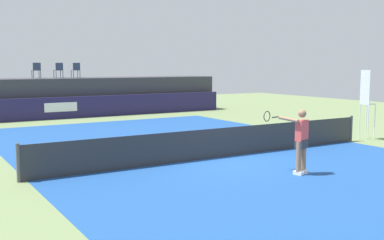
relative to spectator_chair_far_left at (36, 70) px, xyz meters
name	(u,v)px	position (x,y,z in m)	size (l,w,h in m)	color
ground_plane	(175,144)	(2.06, -12.52, -2.69)	(48.00, 48.00, 0.00)	#6B7F51
court_inner	(220,157)	(2.06, -15.52, -2.69)	(12.00, 22.00, 0.00)	#1C478C
sponsor_wall	(84,107)	(2.06, -2.02, -2.09)	(18.00, 0.22, 1.20)	#231E4C
spectator_platform	(74,96)	(2.06, -0.22, -1.59)	(18.00, 2.80, 2.20)	#38383D
spectator_chair_far_left	(36,70)	(0.00, 0.00, 0.00)	(0.44, 0.44, 0.89)	#2D3D56
spectator_chair_left	(59,70)	(1.23, -0.16, 0.00)	(0.47, 0.47, 0.89)	#2D3D56
spectator_chair_center	(76,69)	(2.31, -0.01, 0.00)	(0.45, 0.45, 0.89)	#2D3D56
umpire_chair	(366,100)	(9.08, -15.52, -1.11)	(0.44, 0.44, 2.76)	white
tennis_net	(220,143)	(2.06, -15.52, -2.22)	(12.40, 0.02, 0.95)	#2D2D2D
net_post_near	(18,163)	(-4.14, -15.52, -2.19)	(0.10, 0.10, 1.00)	#4C4C51
net_post_far	(351,128)	(8.26, -15.52, -2.19)	(0.10, 0.10, 1.00)	#4C4C51
tennis_player	(300,139)	(2.58, -18.57, -1.73)	(0.89, 1.11, 1.77)	white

